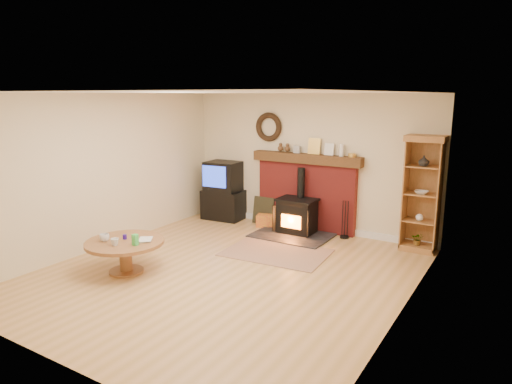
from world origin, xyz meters
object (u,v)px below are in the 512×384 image
Objects in this scene: wood_stove at (296,217)px; tv_unit at (224,192)px; coffee_table at (125,247)px; curio_cabinet at (422,194)px.

tv_unit is at bearing 173.69° from wood_stove.
wood_stove is 1.23× the size of coffee_table.
wood_stove reaches higher than tv_unit.
wood_stove reaches higher than coffee_table.
wood_stove is at bearing -6.31° from tv_unit.
curio_cabinet is 1.69× the size of coffee_table.
coffee_table is (-1.30, -3.01, 0.07)m from wood_stove.
tv_unit is 3.99m from curio_cabinet.
tv_unit is 0.63× the size of curio_cabinet.
curio_cabinet is at bearing 1.24° from tv_unit.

